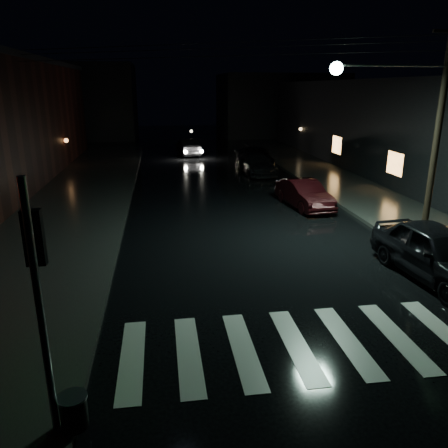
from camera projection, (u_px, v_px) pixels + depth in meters
name	position (u px, v px, depth m)	size (l,w,h in m)	color
ground	(190.00, 368.00, 8.94)	(120.00, 120.00, 0.00)	black
sidewalk_left	(68.00, 203.00, 21.44)	(6.00, 44.00, 0.15)	#282826
sidewalk_right	(357.00, 193.00, 23.52)	(4.00, 44.00, 0.15)	#282826
building_right	(439.00, 129.00, 27.38)	(10.00, 40.00, 6.00)	black
building_far_left	(72.00, 101.00, 48.85)	(14.00, 10.00, 8.00)	black
building_far_right	(279.00, 105.00, 52.31)	(14.00, 10.00, 7.00)	black
crosswalk	(322.00, 342.00, 9.82)	(9.00, 3.00, 0.01)	beige
signal_pole_corner	(57.00, 353.00, 6.80)	(0.68, 0.61, 4.20)	slate
utility_pole	(423.00, 114.00, 15.39)	(4.92, 0.44, 8.00)	black
parked_car_a	(438.00, 253.00, 12.89)	(1.94, 4.83, 1.65)	black
parked_car_b	(304.00, 194.00, 20.72)	(1.39, 3.99, 1.32)	black
parked_car_c	(255.00, 163.00, 28.88)	(1.91, 4.70, 1.36)	black
parked_car_d	(255.00, 158.00, 30.77)	(2.45, 5.32, 1.48)	black
oncoming_car	(188.00, 147.00, 36.75)	(1.49, 4.27, 1.41)	black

